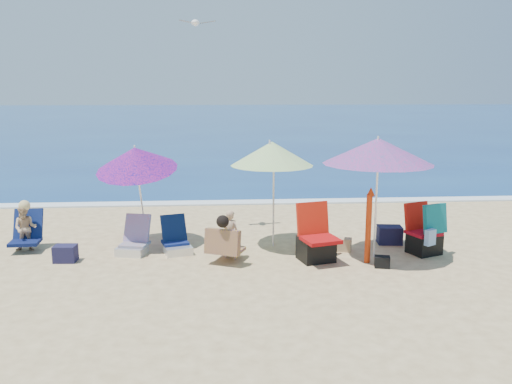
{
  "coord_description": "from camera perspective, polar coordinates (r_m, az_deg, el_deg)",
  "views": [
    {
      "loc": [
        -0.95,
        -8.14,
        2.91
      ],
      "look_at": [
        -0.3,
        1.0,
        1.1
      ],
      "focal_mm": 37.08,
      "sensor_mm": 36.0,
      "label": 1
    }
  ],
  "objects": [
    {
      "name": "person_left",
      "position": [
        10.46,
        -23.59,
        -3.55
      ],
      "size": [
        0.54,
        0.67,
        0.92
      ],
      "color": "tan",
      "rests_on": "ground"
    },
    {
      "name": "camp_chair_left",
      "position": [
        9.11,
        6.5,
        -5.57
      ],
      "size": [
        0.72,
        0.84,
        1.0
      ],
      "color": "#A10B0C",
      "rests_on": "ground"
    },
    {
      "name": "bag_navy_b",
      "position": [
        10.38,
        14.2,
        -4.5
      ],
      "size": [
        0.48,
        0.38,
        0.33
      ],
      "color": "#181835",
      "rests_on": "ground"
    },
    {
      "name": "chair_rainbow",
      "position": [
        9.73,
        -13.06,
        -5.45
      ],
      "size": [
        0.61,
        0.7,
        0.66
      ],
      "color": "#BF6B43",
      "rests_on": "ground"
    },
    {
      "name": "bag_tan",
      "position": [
        9.76,
        9.43,
        -5.61
      ],
      "size": [
        0.33,
        0.28,
        0.24
      ],
      "color": "tan",
      "rests_on": "ground"
    },
    {
      "name": "umbrella_striped",
      "position": [
        9.53,
        1.73,
        4.16
      ],
      "size": [
        1.9,
        1.9,
        2.0
      ],
      "color": "silver",
      "rests_on": "ground"
    },
    {
      "name": "chair_navy",
      "position": [
        9.65,
        -8.59,
        -5.45
      ],
      "size": [
        0.62,
        0.75,
        0.64
      ],
      "color": "#0E1A4F",
      "rests_on": "ground"
    },
    {
      "name": "ground",
      "position": [
        8.7,
        2.47,
        -8.38
      ],
      "size": [
        120.0,
        120.0,
        0.0
      ],
      "color": "#D8BC84",
      "rests_on": "ground"
    },
    {
      "name": "bag_black_b",
      "position": [
        9.02,
        13.45,
        -7.34
      ],
      "size": [
        0.28,
        0.22,
        0.19
      ],
      "color": "black",
      "rests_on": "ground"
    },
    {
      "name": "foam",
      "position": [
        13.59,
        0.04,
        -1.11
      ],
      "size": [
        120.0,
        0.5,
        0.04
      ],
      "color": "white",
      "rests_on": "ground"
    },
    {
      "name": "person_center",
      "position": [
        8.99,
        -3.15,
        -4.91
      ],
      "size": [
        0.72,
        0.79,
        0.87
      ],
      "color": "tan",
      "rests_on": "ground"
    },
    {
      "name": "bag_black_a",
      "position": [
        9.6,
        -2.66,
        -5.87
      ],
      "size": [
        0.34,
        0.32,
        0.2
      ],
      "color": "black",
      "rests_on": "ground"
    },
    {
      "name": "bag_navy_a",
      "position": [
        9.61,
        -19.87,
        -6.26
      ],
      "size": [
        0.38,
        0.29,
        0.29
      ],
      "color": "#1B1937",
      "rests_on": "ground"
    },
    {
      "name": "seagull",
      "position": [
        10.69,
        -6.54,
        17.69
      ],
      "size": [
        0.71,
        0.33,
        0.12
      ],
      "color": "white"
    },
    {
      "name": "umbrella_turquoise",
      "position": [
        9.11,
        13.03,
        4.32
      ],
      "size": [
        2.13,
        2.13,
        2.12
      ],
      "color": "white",
      "rests_on": "ground"
    },
    {
      "name": "furled_umbrella",
      "position": [
        9.05,
        12.08,
        -3.14
      ],
      "size": [
        0.15,
        0.15,
        1.3
      ],
      "color": "red",
      "rests_on": "ground"
    },
    {
      "name": "sea",
      "position": [
        53.23,
        -3.06,
        7.96
      ],
      "size": [
        120.0,
        80.0,
        0.12
      ],
      "color": "navy",
      "rests_on": "ground"
    },
    {
      "name": "umbrella_blue",
      "position": [
        9.82,
        -12.84,
        3.53
      ],
      "size": [
        1.74,
        1.79,
        2.02
      ],
      "color": "white",
      "rests_on": "ground"
    },
    {
      "name": "camp_chair_right",
      "position": [
        9.86,
        17.79,
        -4.48
      ],
      "size": [
        0.68,
        0.84,
        0.94
      ],
      "color": "#A00B18",
      "rests_on": "ground"
    }
  ]
}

